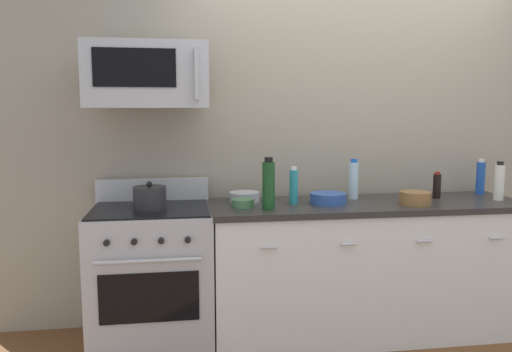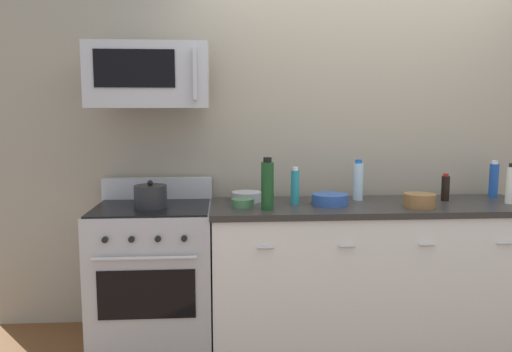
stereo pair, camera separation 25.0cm
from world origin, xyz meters
The scene contains 16 objects.
ground_plane centered at (0.00, 0.00, 0.00)m, with size 6.29×6.29×0.00m, color brown.
back_wall centered at (0.00, 0.41, 1.35)m, with size 5.24×0.10×2.70m, color #9E937F.
counter_unit centered at (0.00, 0.00, 0.46)m, with size 2.15×0.66×0.92m.
range_oven centered at (-1.45, 0.00, 0.47)m, with size 0.76×0.69×1.07m.
microwave centered at (-1.45, 0.05, 1.75)m, with size 0.74×0.44×0.40m.
bottle_dish_soap centered at (-0.52, 0.01, 1.04)m, with size 0.06×0.06×0.25m.
bottle_vinegar_white centered at (0.92, -0.05, 1.05)m, with size 0.07×0.07×0.27m.
bottle_water_clear centered at (-0.06, 0.15, 1.05)m, with size 0.07×0.07×0.28m.
bottle_wine_green centered at (-0.71, -0.15, 1.08)m, with size 0.08×0.08×0.33m.
bottle_soy_sauce_dark centered at (0.53, 0.08, 1.01)m, with size 0.06×0.06×0.19m.
bottle_soda_blue centered at (0.94, 0.20, 1.04)m, with size 0.06×0.06×0.26m.
bowl_green_glaze centered at (-0.86, -0.05, 0.95)m, with size 0.14×0.14×0.05m.
bowl_steel_prep centered at (-0.83, 0.15, 0.95)m, with size 0.21×0.21×0.06m.
bowl_wooden_salad centered at (0.26, -0.14, 0.97)m, with size 0.20×0.20×0.09m.
bowl_blue_mixing centered at (-0.29, -0.02, 0.96)m, with size 0.24×0.24×0.07m.
stockpot centered at (-1.45, -0.05, 0.99)m, with size 0.21×0.21×0.18m.
Camera 1 is at (-1.25, -3.17, 1.52)m, focal length 34.98 mm.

